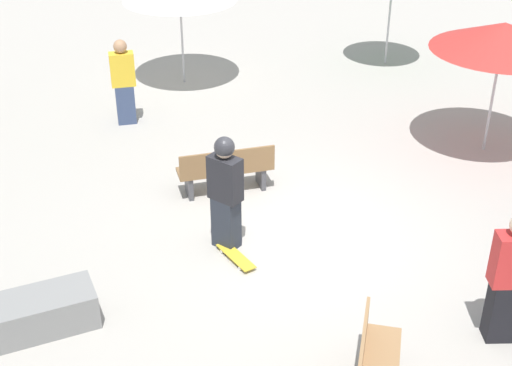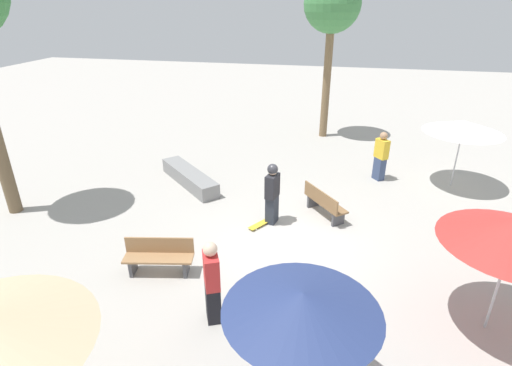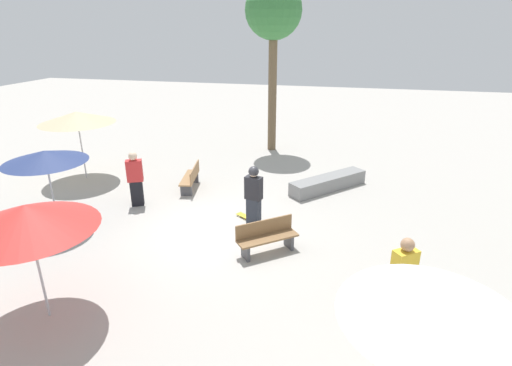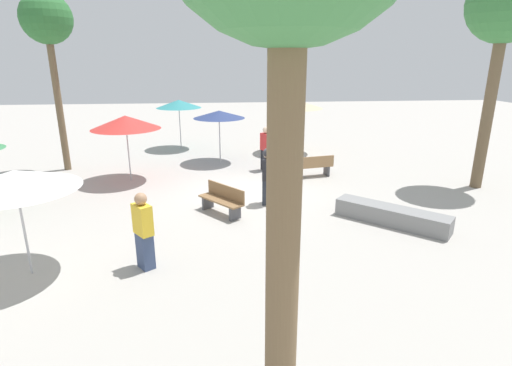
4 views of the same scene
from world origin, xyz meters
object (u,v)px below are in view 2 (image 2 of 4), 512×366
Objects in this scene: bench_near at (324,203)px; skater_main at (272,192)px; shade_umbrella_white at (464,126)px; shade_umbrella_navy at (302,303)px; palm_tree_center_right at (332,7)px; bystander_far at (212,282)px; skateboard at (260,224)px; concrete_ledge at (189,177)px; bench_far at (159,257)px; bystander_watching at (381,156)px.

skater_main is at bearing -103.28° from bench_near.
shade_umbrella_white is 10.21m from shade_umbrella_navy.
shade_umbrella_white is 1.09× the size of shade_umbrella_navy.
bystander_far is (-12.30, 1.37, -4.62)m from palm_tree_center_right.
bystander_far is at bearing -60.93° from bench_near.
bench_near reaches higher than skateboard.
bystander_far is (1.56, 1.86, -1.22)m from shade_umbrella_navy.
skater_main is 0.66× the size of concrete_ledge.
shade_umbrella_navy is 1.26× the size of bystander_far.
shade_umbrella_white is at bearing -134.17° from palm_tree_center_right.
bystander_far is (-7.76, 6.03, -1.20)m from shade_umbrella_white.
skateboard is at bearing -137.59° from bench_far.
skateboard is 0.43× the size of bystander_far.
bench_far is 4.79m from shade_umbrella_navy.
concrete_ledge is 6.68m from bystander_watching.
bystander_far is at bearing -154.85° from concrete_ledge.
bench_near is at bearing 126.49° from shade_umbrella_white.
palm_tree_center_right is (8.58, -1.19, 5.46)m from skateboard.
skateboard is 7.40m from shade_umbrella_white.
bystander_watching is at bearing 89.99° from shade_umbrella_white.
bench_far is 0.24× the size of palm_tree_center_right.
bystander_far is (-3.72, 0.18, 0.84)m from skateboard.
skateboard is 3.18m from bench_far.
bystander_watching is 0.96× the size of bystander_far.
bench_far is 12.60m from palm_tree_center_right.
skateboard is 1.99m from bench_near.
shade_umbrella_white is at bearing -24.15° from shade_umbrella_navy.
concrete_ledge is 1.19× the size of shade_umbrella_navy.
bystander_far is at bearing 134.03° from bench_far.
bystander_watching is at bearing 153.53° from skater_main.
bench_near is at bearing -146.72° from bench_far.
bystander_watching is (0.00, 2.42, -1.23)m from shade_umbrella_white.
palm_tree_center_right is at bearing -31.29° from bystander_far.
bystander_watching is at bearing -10.68° from shade_umbrella_navy.
shade_umbrella_navy is at bearing -47.25° from bystander_watching.
palm_tree_center_right is 13.20m from bystander_far.
bystander_watching is at bearing 172.41° from skateboard.
shade_umbrella_white is at bearing 157.38° from skateboard.
shade_umbrella_navy is at bearing 155.85° from shade_umbrella_white.
shade_umbrella_white reaches higher than shade_umbrella_navy.
palm_tree_center_right is at bearing 45.83° from shade_umbrella_white.
bench_near is at bearing 129.36° from skater_main.
bench_near reaches higher than concrete_ledge.
bench_near is 5.07m from bystander_far.
skateboard is at bearing 172.10° from palm_tree_center_right.
skater_main is 1.03× the size of bystander_watching.
palm_tree_center_right is (13.85, 0.49, 3.40)m from shade_umbrella_navy.
skateboard is 0.51× the size of bench_near.
bench_far is 0.73× the size of shade_umbrella_navy.
bench_far is at bearing 130.41° from shade_umbrella_white.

